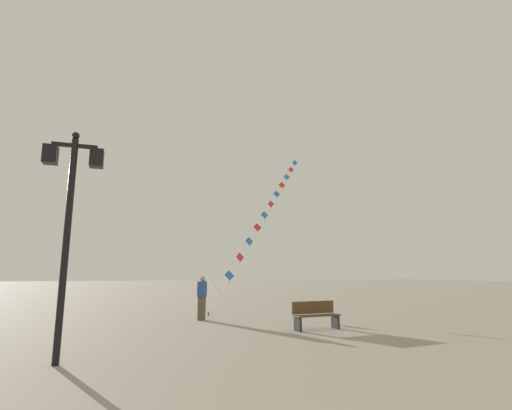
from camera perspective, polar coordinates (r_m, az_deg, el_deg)
The scene contains 5 objects.
ground_plane at distance 20.52m, azimuth -14.45°, elevation -15.00°, with size 160.00×160.00×0.00m, color gray.
twin_lantern_lamp_post at distance 8.99m, azimuth -26.26°, elevation 0.81°, with size 1.20×0.28×4.87m.
kite_train at distance 24.69m, azimuth 1.89°, elevation -0.51°, with size 9.63×11.98×11.29m.
kite_flyer at distance 15.44m, azimuth -8.16°, elevation -13.50°, with size 0.49×0.59×1.71m.
park_bench at distance 12.96m, azimuth 9.00°, elevation -16.13°, with size 1.64×0.62×0.89m.
Camera 1 is at (-1.39, -0.40, 1.80)m, focal length 26.49 mm.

